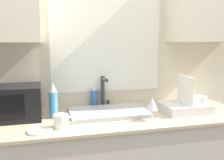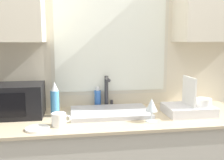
{
  "view_description": "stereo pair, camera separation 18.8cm",
  "coord_description": "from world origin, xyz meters",
  "px_view_note": "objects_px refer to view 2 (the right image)",
  "views": [
    {
      "loc": [
        -0.52,
        -1.51,
        1.49
      ],
      "look_at": [
        -0.05,
        0.29,
        1.21
      ],
      "focal_mm": 42.0,
      "sensor_mm": 36.0,
      "label": 1
    },
    {
      "loc": [
        -0.33,
        -1.55,
        1.49
      ],
      "look_at": [
        -0.05,
        0.29,
        1.21
      ],
      "focal_mm": 42.0,
      "sensor_mm": 36.0,
      "label": 2
    }
  ],
  "objects_px": {
    "spray_bottle": "(55,100)",
    "soap_bottle": "(98,98)",
    "mug_near_sink": "(59,120)",
    "wine_glass": "(152,105)",
    "dish_rack": "(190,108)",
    "microwave": "(14,100)",
    "faucet": "(107,89)"
  },
  "relations": [
    {
      "from": "faucet",
      "to": "microwave",
      "type": "xyz_separation_m",
      "value": [
        -0.72,
        -0.14,
        -0.03
      ]
    },
    {
      "from": "spray_bottle",
      "to": "dish_rack",
      "type": "bearing_deg",
      "value": -6.35
    },
    {
      "from": "dish_rack",
      "to": "soap_bottle",
      "type": "relative_size",
      "value": 2.01
    },
    {
      "from": "spray_bottle",
      "to": "wine_glass",
      "type": "xyz_separation_m",
      "value": [
        0.67,
        -0.24,
        -0.01
      ]
    },
    {
      "from": "soap_bottle",
      "to": "wine_glass",
      "type": "bearing_deg",
      "value": -53.88
    },
    {
      "from": "faucet",
      "to": "wine_glass",
      "type": "bearing_deg",
      "value": -59.35
    },
    {
      "from": "microwave",
      "to": "mug_near_sink",
      "type": "distance_m",
      "value": 0.45
    },
    {
      "from": "microwave",
      "to": "mug_near_sink",
      "type": "xyz_separation_m",
      "value": [
        0.34,
        -0.28,
        -0.08
      ]
    },
    {
      "from": "dish_rack",
      "to": "soap_bottle",
      "type": "bearing_deg",
      "value": 154.51
    },
    {
      "from": "spray_bottle",
      "to": "wine_glass",
      "type": "distance_m",
      "value": 0.72
    },
    {
      "from": "dish_rack",
      "to": "soap_bottle",
      "type": "height_order",
      "value": "dish_rack"
    },
    {
      "from": "dish_rack",
      "to": "soap_bottle",
      "type": "distance_m",
      "value": 0.75
    },
    {
      "from": "microwave",
      "to": "wine_glass",
      "type": "relative_size",
      "value": 2.58
    },
    {
      "from": "wine_glass",
      "to": "dish_rack",
      "type": "bearing_deg",
      "value": 20.59
    },
    {
      "from": "soap_bottle",
      "to": "mug_near_sink",
      "type": "xyz_separation_m",
      "value": [
        -0.3,
        -0.45,
        -0.03
      ]
    },
    {
      "from": "dish_rack",
      "to": "spray_bottle",
      "type": "xyz_separation_m",
      "value": [
        -1.02,
        0.11,
        0.07
      ]
    },
    {
      "from": "microwave",
      "to": "dish_rack",
      "type": "relative_size",
      "value": 1.2
    },
    {
      "from": "microwave",
      "to": "wine_glass",
      "type": "xyz_separation_m",
      "value": [
        0.97,
        -0.28,
        -0.01
      ]
    },
    {
      "from": "spray_bottle",
      "to": "mug_near_sink",
      "type": "relative_size",
      "value": 2.03
    },
    {
      "from": "microwave",
      "to": "soap_bottle",
      "type": "bearing_deg",
      "value": 14.78
    },
    {
      "from": "microwave",
      "to": "spray_bottle",
      "type": "bearing_deg",
      "value": -7.68
    },
    {
      "from": "microwave",
      "to": "faucet",
      "type": "bearing_deg",
      "value": 11.27
    },
    {
      "from": "soap_bottle",
      "to": "faucet",
      "type": "bearing_deg",
      "value": -18.52
    },
    {
      "from": "spray_bottle",
      "to": "soap_bottle",
      "type": "height_order",
      "value": "spray_bottle"
    },
    {
      "from": "soap_bottle",
      "to": "mug_near_sink",
      "type": "bearing_deg",
      "value": -123.76
    },
    {
      "from": "mug_near_sink",
      "to": "wine_glass",
      "type": "height_order",
      "value": "wine_glass"
    },
    {
      "from": "dish_rack",
      "to": "mug_near_sink",
      "type": "relative_size",
      "value": 2.78
    },
    {
      "from": "spray_bottle",
      "to": "soap_bottle",
      "type": "bearing_deg",
      "value": 31.54
    },
    {
      "from": "faucet",
      "to": "dish_rack",
      "type": "distance_m",
      "value": 0.68
    },
    {
      "from": "microwave",
      "to": "wine_glass",
      "type": "height_order",
      "value": "microwave"
    },
    {
      "from": "mug_near_sink",
      "to": "wine_glass",
      "type": "distance_m",
      "value": 0.64
    },
    {
      "from": "faucet",
      "to": "dish_rack",
      "type": "xyz_separation_m",
      "value": [
        0.6,
        -0.3,
        -0.1
      ]
    }
  ]
}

